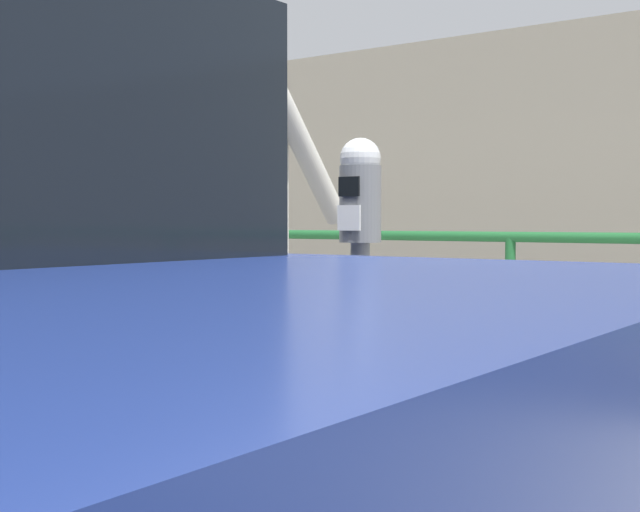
% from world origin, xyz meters
% --- Properties ---
extents(sidewalk_curb, '(36.00, 2.62, 0.14)m').
position_xyz_m(sidewalk_curb, '(0.00, 1.31, 0.07)').
color(sidewalk_curb, '#ADA8A0').
rests_on(sidewalk_curb, ground).
extents(parking_meter, '(0.15, 0.16, 1.37)m').
position_xyz_m(parking_meter, '(0.32, 0.44, 1.10)').
color(parking_meter, slate).
rests_on(parking_meter, sidewalk_curb).
extents(pedestrian_at_meter, '(0.65, 0.52, 1.79)m').
position_xyz_m(pedestrian_at_meter, '(-0.33, 0.45, 1.17)').
color(pedestrian_at_meter, '#1E233F').
rests_on(pedestrian_at_meter, sidewalk_curb).
extents(background_railing, '(24.06, 0.06, 1.01)m').
position_xyz_m(background_railing, '(0.00, 2.47, 0.86)').
color(background_railing, '#1E602D').
rests_on(background_railing, sidewalk_curb).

